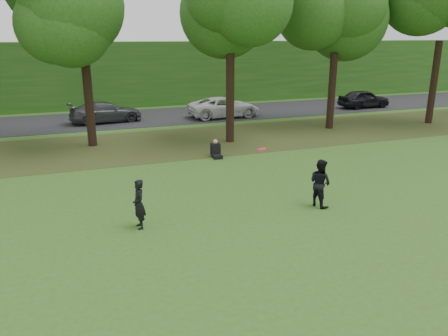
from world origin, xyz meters
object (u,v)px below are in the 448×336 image
(player_left, at_px, (139,204))
(player_right, at_px, (320,183))
(frisbee, at_px, (262,149))
(seated_person, at_px, (216,151))

(player_left, bearing_deg, player_right, 81.70)
(player_left, xyz_separation_m, frisbee, (3.76, -0.32, 1.41))
(player_right, height_order, seated_person, player_right)
(player_left, relative_size, player_right, 0.93)
(seated_person, bearing_deg, frisbee, -95.14)
(player_left, distance_m, seated_person, 8.15)
(player_right, bearing_deg, frisbee, 74.91)
(seated_person, bearing_deg, player_left, -122.72)
(player_left, bearing_deg, frisbee, 79.75)
(player_right, distance_m, frisbee, 2.55)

